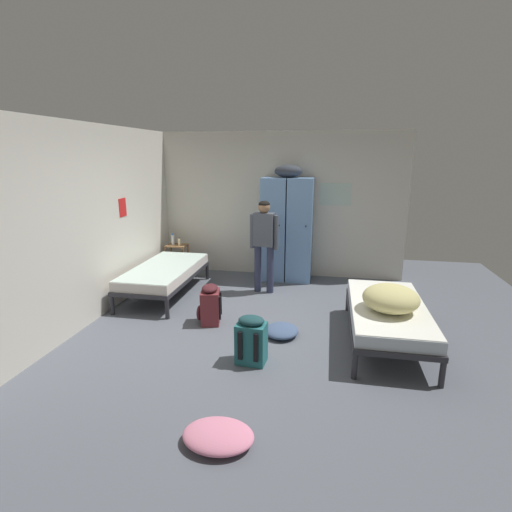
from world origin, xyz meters
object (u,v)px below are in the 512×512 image
object	(u,v)px
backpack_maroon	(210,305)
backpack_teal	(252,340)
lotion_bottle	(179,242)
clothes_pile_pink	(218,436)
locker_bank	(287,227)
person_traveler	(264,238)
bedding_heap	(391,298)
shelf_unit	(177,256)
water_bottle	(173,240)
bed_right	(387,313)
bed_left_rear	(165,272)
clothes_pile_denim	(281,331)

from	to	relation	value
backpack_maroon	backpack_teal	world-z (taller)	same
lotion_bottle	clothes_pile_pink	size ratio (longest dim) A/B	0.27
lotion_bottle	backpack_maroon	bearing A→B (deg)	-59.03
locker_bank	clothes_pile_pink	distance (m)	4.45
locker_bank	person_traveler	size ratio (longest dim) A/B	1.36
lotion_bottle	bedding_heap	bearing A→B (deg)	-34.02
shelf_unit	water_bottle	world-z (taller)	water_bottle
backpack_maroon	water_bottle	bearing A→B (deg)	123.20
bed_right	clothes_pile_pink	bearing A→B (deg)	-126.42
bed_left_rear	bedding_heap	size ratio (longest dim) A/B	2.87
shelf_unit	backpack_maroon	size ratio (longest dim) A/B	1.04
bedding_heap	water_bottle	distance (m)	4.39
locker_bank	lotion_bottle	bearing A→B (deg)	-177.06
bed_right	backpack_teal	distance (m)	1.72
clothes_pile_pink	backpack_maroon	bearing A→B (deg)	108.91
locker_bank	person_traveler	world-z (taller)	locker_bank
person_traveler	water_bottle	bearing A→B (deg)	158.95
lotion_bottle	clothes_pile_denim	world-z (taller)	lotion_bottle
bed_right	bed_left_rear	distance (m)	3.50
water_bottle	backpack_teal	world-z (taller)	water_bottle
backpack_maroon	backpack_teal	distance (m)	1.19
shelf_unit	water_bottle	distance (m)	0.33
bed_right	water_bottle	distance (m)	4.30
person_traveler	water_bottle	size ratio (longest dim) A/B	7.15
bedding_heap	water_bottle	xyz separation A→B (m)	(-3.66, 2.43, 0.03)
lotion_bottle	backpack_maroon	distance (m)	2.42
bed_right	bedding_heap	size ratio (longest dim) A/B	2.87
water_bottle	bed_right	bearing A→B (deg)	-31.30
lotion_bottle	backpack_teal	size ratio (longest dim) A/B	0.29
bedding_heap	backpack_maroon	xyz separation A→B (m)	(-2.28, 0.32, -0.38)
bed_left_rear	person_traveler	world-z (taller)	person_traveler
shelf_unit	clothes_pile_denim	bearing A→B (deg)	-44.70
shelf_unit	bed_right	size ratio (longest dim) A/B	0.30
bedding_heap	backpack_maroon	world-z (taller)	bedding_heap
locker_bank	bed_left_rear	bearing A→B (deg)	-146.74
clothes_pile_denim	bed_right	bearing A→B (deg)	3.35
lotion_bottle	clothes_pile_denim	xyz separation A→B (m)	(2.24, -2.25, -0.58)
locker_bank	lotion_bottle	size ratio (longest dim) A/B	13.19
backpack_maroon	shelf_unit	bearing A→B (deg)	121.89
locker_bank	bedding_heap	xyz separation A→B (m)	(1.48, -2.47, -0.33)
bed_left_rear	backpack_maroon	size ratio (longest dim) A/B	3.45
person_traveler	clothes_pile_denim	world-z (taller)	person_traveler
bed_left_rear	clothes_pile_denim	world-z (taller)	bed_left_rear
shelf_unit	backpack_teal	xyz separation A→B (m)	(2.06, -3.00, -0.09)
shelf_unit	bed_left_rear	bearing A→B (deg)	-77.74
backpack_maroon	backpack_teal	bearing A→B (deg)	-49.87
shelf_unit	clothes_pile_denim	distance (m)	3.26
bed_left_rear	bed_right	bearing A→B (deg)	-17.62
shelf_unit	water_bottle	bearing A→B (deg)	165.96
bedding_heap	clothes_pile_pink	world-z (taller)	bedding_heap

